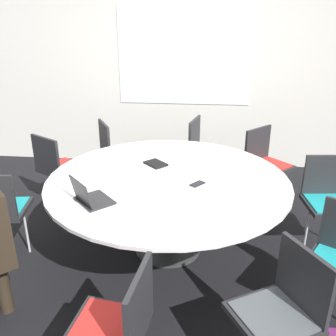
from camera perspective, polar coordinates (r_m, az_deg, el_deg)
The scene contains 13 objects.
ground_plane at distance 3.68m, azimuth 0.00°, elevation -12.11°, with size 16.00×16.00×0.00m, color black.
wall_back at distance 5.31m, azimuth 2.50°, elevation 14.62°, with size 8.00×0.07×2.70m.
conference_table at distance 3.35m, azimuth 0.00°, elevation -3.09°, with size 2.14×2.14×0.74m.
chair_1 at distance 2.22m, azimuth -7.67°, elevation -22.41°, with size 0.47×0.49×0.88m.
chair_2 at distance 2.40m, azimuth 17.15°, elevation -19.43°, with size 0.58×0.59×0.88m.
chair_4 at distance 3.78m, azimuth 23.30°, elevation -3.81°, with size 0.48×0.46×0.88m.
chair_5 at distance 4.45m, azimuth 14.59°, elevation 1.30°, with size 0.61×0.61×0.88m.
chair_6 at distance 4.73m, azimuth 5.48°, elevation 3.26°, with size 0.52×0.53×0.88m.
chair_7 at distance 4.68m, azimuth -8.03°, elevation 2.92°, with size 0.58×0.59×0.88m.
chair_8 at distance 4.34m, azimuth -16.54°, elevation 0.56°, with size 0.59×0.59×0.88m.
laptop at distance 2.94m, azimuth -11.93°, elevation -4.34°, with size 0.38×0.38×0.21m.
spiral_notebook at distance 3.61m, azimuth -1.90°, elevation 0.66°, with size 0.25×0.25×0.02m.
cell_phone at distance 3.21m, azimuth 4.49°, elevation -2.43°, with size 0.14×0.15×0.01m.
Camera 1 is at (0.30, -3.00, 2.10)m, focal length 40.00 mm.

